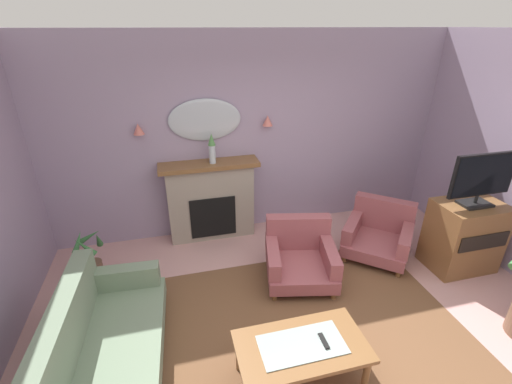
{
  "coord_description": "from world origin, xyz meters",
  "views": [
    {
      "loc": [
        -1.16,
        -2.21,
        2.85
      ],
      "look_at": [
        -0.28,
        1.21,
        1.15
      ],
      "focal_mm": 24.5,
      "sensor_mm": 36.0,
      "label": 1
    }
  ],
  "objects": [
    {
      "name": "wall_mirror",
      "position": [
        -0.68,
        2.38,
        1.71
      ],
      "size": [
        0.96,
        0.06,
        0.56
      ],
      "primitive_type": "ellipsoid",
      "color": "#B2BCC6"
    },
    {
      "name": "floral_couch",
      "position": [
        -1.96,
        0.26,
        0.32
      ],
      "size": [
        0.96,
        1.76,
        0.76
      ],
      "color": "gray",
      "rests_on": "ground"
    },
    {
      "name": "wall_sconce_right",
      "position": [
        0.17,
        2.33,
        1.66
      ],
      "size": [
        0.14,
        0.14,
        0.14
      ],
      "primitive_type": "cone",
      "color": "#D17066"
    },
    {
      "name": "armchair_in_corner",
      "position": [
        1.45,
        1.26,
        0.31
      ],
      "size": [
        1.14,
        1.14,
        0.71
      ],
      "color": "#934C51",
      "rests_on": "ground"
    },
    {
      "name": "tv_cabinet",
      "position": [
        2.3,
        0.73,
        0.45
      ],
      "size": [
        0.8,
        0.57,
        0.9
      ],
      "color": "brown",
      "rests_on": "ground"
    },
    {
      "name": "patterned_rug",
      "position": [
        0.0,
        0.2,
        0.01
      ],
      "size": [
        3.2,
        2.4,
        0.01
      ],
      "primitive_type": "cube",
      "color": "brown",
      "rests_on": "ground"
    },
    {
      "name": "armchair_beside_couch",
      "position": [
        0.23,
        1.05,
        0.31
      ],
      "size": [
        0.96,
        0.98,
        0.71
      ],
      "color": "#934C51",
      "rests_on": "ground"
    },
    {
      "name": "potted_plant_small_fern",
      "position": [
        -2.25,
        1.72,
        0.28
      ],
      "size": [
        0.34,
        0.34,
        0.63
      ],
      "color": "brown",
      "rests_on": "ground"
    },
    {
      "name": "tv_flatscreen",
      "position": [
        2.3,
        0.71,
        1.25
      ],
      "size": [
        0.84,
        0.24,
        0.65
      ],
      "color": "black",
      "rests_on": "tv_cabinet"
    },
    {
      "name": "coffee_table",
      "position": [
        -0.28,
        -0.31,
        0.38
      ],
      "size": [
        1.1,
        0.6,
        0.45
      ],
      "color": "brown",
      "rests_on": "ground"
    },
    {
      "name": "mantel_vase_right",
      "position": [
        -0.63,
        2.21,
        1.38
      ],
      "size": [
        0.1,
        0.1,
        0.41
      ],
      "color": "silver",
      "rests_on": "fireplace"
    },
    {
      "name": "floor",
      "position": [
        0.0,
        0.0,
        -0.05
      ],
      "size": [
        6.69,
        5.83,
        0.1
      ],
      "primitive_type": "cube",
      "color": "#C6938E",
      "rests_on": "ground"
    },
    {
      "name": "wall_sconce_left",
      "position": [
        -1.53,
        2.33,
        1.66
      ],
      "size": [
        0.14,
        0.14,
        0.14
      ],
      "primitive_type": "cone",
      "color": "#D17066"
    },
    {
      "name": "fireplace",
      "position": [
        -0.68,
        2.24,
        0.57
      ],
      "size": [
        1.36,
        0.36,
        1.16
      ],
      "color": "gray",
      "rests_on": "ground"
    },
    {
      "name": "wall_back",
      "position": [
        0.0,
        2.46,
        1.41
      ],
      "size": [
        6.69,
        0.1,
        2.82
      ],
      "primitive_type": "cube",
      "color": "#9E8CA8",
      "rests_on": "ground"
    },
    {
      "name": "tv_remote",
      "position": [
        -0.09,
        -0.33,
        0.45
      ],
      "size": [
        0.04,
        0.16,
        0.02
      ],
      "primitive_type": "cube",
      "color": "black",
      "rests_on": "coffee_table"
    }
  ]
}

